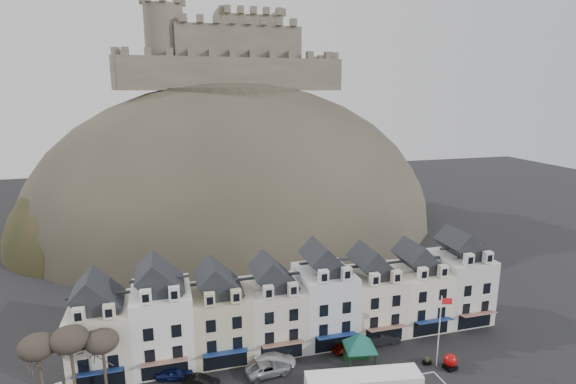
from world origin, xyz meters
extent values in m
cube|color=silver|center=(-23.80, 16.00, 4.00)|extent=(6.80, 8.00, 8.00)
cube|color=#202328|center=(-23.80, 16.00, 9.20)|extent=(6.80, 5.76, 2.80)
cube|color=silver|center=(-25.30, 12.40, 8.90)|extent=(1.20, 0.80, 1.60)
cube|color=silver|center=(-22.30, 12.40, 8.90)|extent=(1.20, 0.80, 1.60)
cube|color=black|center=(-23.80, 11.97, 1.30)|extent=(5.10, 0.06, 2.20)
cube|color=navy|center=(-23.80, 11.30, 2.60)|extent=(5.10, 1.29, 0.43)
cube|color=white|center=(-17.00, 16.00, 4.60)|extent=(6.80, 8.00, 9.20)
cube|color=#202328|center=(-17.00, 16.00, 10.40)|extent=(6.80, 5.76, 2.80)
cube|color=white|center=(-18.50, 12.40, 10.10)|extent=(1.20, 0.80, 1.60)
cube|color=white|center=(-15.50, 12.40, 10.10)|extent=(1.20, 0.80, 1.60)
cube|color=black|center=(-17.00, 11.97, 1.30)|extent=(5.10, 0.06, 2.20)
cube|color=maroon|center=(-17.00, 11.30, 2.60)|extent=(5.10, 1.29, 0.43)
cube|color=beige|center=(-10.20, 16.00, 4.00)|extent=(6.80, 8.00, 8.00)
cube|color=#202328|center=(-10.20, 16.00, 9.20)|extent=(6.80, 5.76, 2.80)
cube|color=beige|center=(-11.70, 12.40, 8.90)|extent=(1.20, 0.80, 1.60)
cube|color=beige|center=(-8.70, 12.40, 8.90)|extent=(1.20, 0.80, 1.60)
cube|color=black|center=(-10.20, 11.97, 1.30)|extent=(5.10, 0.06, 2.20)
cube|color=navy|center=(-10.20, 11.30, 2.60)|extent=(5.10, 1.29, 0.43)
cube|color=silver|center=(-3.40, 16.00, 4.00)|extent=(6.80, 8.00, 8.00)
cube|color=#202328|center=(-3.40, 16.00, 9.20)|extent=(6.80, 5.76, 2.80)
cube|color=silver|center=(-4.90, 12.40, 8.90)|extent=(1.20, 0.80, 1.60)
cube|color=silver|center=(-1.90, 12.40, 8.90)|extent=(1.20, 0.80, 1.60)
cube|color=black|center=(-3.40, 11.97, 1.30)|extent=(5.10, 0.06, 2.20)
cube|color=maroon|center=(-3.40, 11.30, 2.60)|extent=(5.10, 1.29, 0.43)
cube|color=white|center=(3.40, 16.00, 4.60)|extent=(6.80, 8.00, 9.20)
cube|color=#202328|center=(3.40, 16.00, 10.40)|extent=(6.80, 5.76, 2.80)
cube|color=white|center=(1.90, 12.40, 10.10)|extent=(1.20, 0.80, 1.60)
cube|color=white|center=(4.90, 12.40, 10.10)|extent=(1.20, 0.80, 1.60)
cube|color=black|center=(3.40, 11.97, 1.30)|extent=(5.10, 0.06, 2.20)
cube|color=navy|center=(3.40, 11.30, 2.60)|extent=(5.10, 1.29, 0.43)
cube|color=silver|center=(10.20, 16.00, 4.00)|extent=(6.80, 8.00, 8.00)
cube|color=#202328|center=(10.20, 16.00, 9.20)|extent=(6.80, 5.76, 2.80)
cube|color=silver|center=(8.70, 12.40, 8.90)|extent=(1.20, 0.80, 1.60)
cube|color=silver|center=(11.70, 12.40, 8.90)|extent=(1.20, 0.80, 1.60)
cube|color=black|center=(10.20, 11.97, 1.30)|extent=(5.10, 0.06, 2.20)
cube|color=maroon|center=(10.20, 11.30, 2.60)|extent=(5.10, 1.29, 0.43)
cube|color=white|center=(17.00, 16.00, 4.00)|extent=(6.80, 8.00, 8.00)
cube|color=#202328|center=(17.00, 16.00, 9.20)|extent=(6.80, 5.76, 2.80)
cube|color=white|center=(15.50, 12.40, 8.90)|extent=(1.20, 0.80, 1.60)
cube|color=white|center=(18.50, 12.40, 8.90)|extent=(1.20, 0.80, 1.60)
cube|color=black|center=(17.00, 11.97, 1.30)|extent=(5.10, 0.06, 2.20)
cube|color=navy|center=(17.00, 11.30, 2.60)|extent=(5.10, 1.29, 0.43)
cube|color=silver|center=(23.80, 16.00, 4.60)|extent=(6.80, 8.00, 9.20)
cube|color=#202328|center=(23.80, 16.00, 10.40)|extent=(6.80, 5.76, 2.80)
cube|color=silver|center=(22.30, 12.40, 10.10)|extent=(1.20, 0.80, 1.60)
cube|color=silver|center=(25.30, 12.40, 10.10)|extent=(1.20, 0.80, 1.60)
cube|color=black|center=(23.80, 11.97, 1.30)|extent=(5.10, 0.06, 2.20)
cube|color=maroon|center=(23.80, 11.30, 2.60)|extent=(5.10, 1.29, 0.43)
ellipsoid|color=#3B362D|center=(0.00, 70.00, 0.00)|extent=(96.00, 76.00, 68.00)
ellipsoid|color=#2A3118|center=(-22.00, 64.00, 0.00)|extent=(52.00, 44.00, 42.00)
ellipsoid|color=#3B362D|center=(24.00, 74.00, 0.00)|extent=(56.00, 48.00, 46.00)
ellipsoid|color=#2A3118|center=(-4.00, 56.00, 0.00)|extent=(40.00, 28.00, 28.00)
ellipsoid|color=#3B362D|center=(10.00, 58.00, 0.00)|extent=(36.00, 28.00, 24.00)
cylinder|color=#3B362D|center=(0.00, 70.00, 31.00)|extent=(30.00, 30.00, 3.00)
cube|color=brown|center=(0.00, 66.00, 35.50)|extent=(48.00, 2.20, 7.00)
cube|color=brown|center=(0.00, 86.00, 35.50)|extent=(48.00, 2.20, 7.00)
cube|color=brown|center=(-24.00, 76.00, 35.50)|extent=(2.20, 22.00, 7.00)
cube|color=brown|center=(24.00, 76.00, 35.50)|extent=(2.20, 22.00, 7.00)
cube|color=brown|center=(2.00, 76.00, 41.00)|extent=(28.00, 18.00, 10.00)
cube|color=brown|center=(6.00, 78.00, 42.50)|extent=(14.00, 12.00, 13.00)
cylinder|color=brown|center=(-14.00, 72.00, 41.00)|extent=(8.40, 8.40, 18.00)
cylinder|color=silver|center=(6.00, 78.00, 51.50)|extent=(0.16, 0.16, 5.00)
cylinder|color=#362D22|center=(-29.00, 10.50, 2.87)|extent=(0.32, 0.32, 5.74)
ellipsoid|color=#383028|center=(-29.00, 10.50, 6.97)|extent=(3.61, 3.61, 2.54)
cylinder|color=#362D22|center=(-26.00, 10.50, 3.01)|extent=(0.32, 0.32, 6.02)
ellipsoid|color=#383028|center=(-26.00, 10.50, 7.31)|extent=(3.78, 3.78, 2.67)
cylinder|color=#362D22|center=(-23.00, 10.50, 2.73)|extent=(0.32, 0.32, 5.46)
ellipsoid|color=#383028|center=(-23.00, 10.50, 6.63)|extent=(3.43, 3.43, 2.42)
cube|color=white|center=(2.79, 2.38, 3.22)|extent=(12.02, 4.35, 0.27)
cube|color=orange|center=(8.67, 1.49, 3.03)|extent=(0.26, 1.30, 0.31)
cube|color=#113317|center=(3.82, 9.80, 1.29)|extent=(0.19, 0.19, 2.59)
cube|color=#113317|center=(6.69, 9.29, 1.29)|extent=(0.19, 0.19, 2.59)
cube|color=#113317|center=(3.31, 6.94, 1.29)|extent=(0.19, 0.19, 2.59)
cube|color=#113317|center=(6.18, 6.43, 1.29)|extent=(0.19, 0.19, 2.59)
cube|color=#113317|center=(5.00, 8.11, 2.59)|extent=(4.13, 4.13, 0.13)
cone|color=#13534E|center=(5.00, 8.11, 3.56)|extent=(7.03, 7.03, 1.94)
cube|color=black|center=(15.15, 5.03, 0.24)|extent=(1.49, 1.49, 0.49)
sphere|color=#AA090A|center=(15.15, 5.03, 1.12)|extent=(1.53, 1.53, 1.53)
cylinder|color=silver|center=(14.00, 6.00, 4.48)|extent=(0.13, 0.13, 8.95)
cube|color=red|center=(14.59, 5.84, 8.28)|extent=(1.20, 0.36, 0.78)
cube|color=black|center=(15.24, 5.06, 0.27)|extent=(1.17, 0.81, 0.53)
sphere|color=#2A3118|center=(15.24, 5.06, 0.69)|extent=(0.75, 0.75, 0.75)
cube|color=black|center=(13.05, 6.55, 0.24)|extent=(1.02, 0.63, 0.48)
sphere|color=#2A3118|center=(13.05, 6.55, 0.62)|extent=(0.67, 0.67, 0.67)
imported|color=#0D1645|center=(-16.00, 11.84, 0.70)|extent=(4.39, 2.58, 1.40)
imported|color=black|center=(-13.29, 9.50, 0.67)|extent=(4.28, 2.84, 1.33)
imported|color=#A0A3A7|center=(-5.60, 9.81, 0.73)|extent=(5.42, 3.07, 1.45)
imported|color=white|center=(-4.40, 11.42, 0.71)|extent=(5.25, 3.15, 1.43)
imported|color=#510A04|center=(4.80, 11.90, 0.63)|extent=(4.00, 2.91, 1.27)
imported|color=black|center=(10.00, 12.00, 0.74)|extent=(4.51, 1.58, 1.49)
camera|label=1|loc=(-15.75, -34.90, 31.82)|focal=28.00mm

